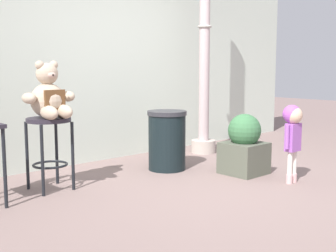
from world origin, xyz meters
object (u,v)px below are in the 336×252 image
at_px(child_walking, 293,127).
at_px(lamppost, 204,66).
at_px(trash_bin, 167,140).
at_px(teddy_bear, 49,97).
at_px(bar_stool_with_teddy, 49,137).
at_px(planter_with_shrub, 244,146).

relative_size(child_walking, lamppost, 0.27).
bearing_deg(trash_bin, teddy_bear, 175.84).
relative_size(bar_stool_with_teddy, trash_bin, 1.03).
bearing_deg(child_walking, teddy_bear, -139.20).
relative_size(bar_stool_with_teddy, child_walking, 0.87).
bearing_deg(bar_stool_with_teddy, trash_bin, -5.23).
bearing_deg(child_walking, planter_with_shrub, 170.85).
relative_size(teddy_bear, planter_with_shrub, 0.80).
xyz_separation_m(child_walking, lamppost, (0.55, 1.79, 0.64)).
relative_size(teddy_bear, lamppost, 0.18).
relative_size(teddy_bear, child_walking, 0.67).
bearing_deg(teddy_bear, lamppost, 7.21).
height_order(teddy_bear, lamppost, lamppost).
xyz_separation_m(teddy_bear, child_walking, (2.02, -1.46, -0.33)).
xyz_separation_m(bar_stool_with_teddy, planter_with_shrub, (1.98, -0.89, -0.21)).
xyz_separation_m(teddy_bear, planter_with_shrub, (1.98, -0.86, -0.61)).
bearing_deg(trash_bin, planter_with_shrub, -55.93).
height_order(trash_bin, lamppost, lamppost).
distance_m(child_walking, lamppost, 1.98).
relative_size(bar_stool_with_teddy, lamppost, 0.24).
distance_m(lamppost, planter_with_shrub, 1.62).
bearing_deg(trash_bin, child_walking, -67.70).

